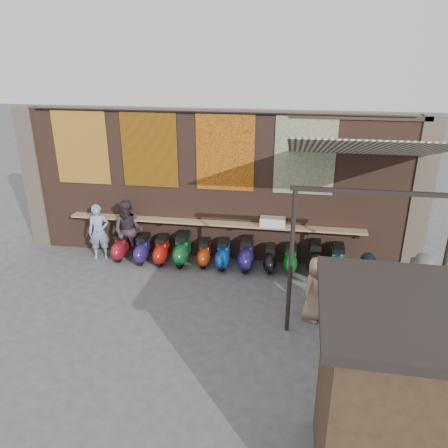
# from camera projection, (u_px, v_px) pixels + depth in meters

# --- Properties ---
(ground) EXTENTS (70.00, 70.00, 0.00)m
(ground) POSITION_uv_depth(u_px,v_px,m) (195.00, 305.00, 9.97)
(ground) COLOR #474749
(ground) RESTS_ON ground
(brick_wall) EXTENTS (10.00, 0.40, 4.00)m
(brick_wall) POSITION_uv_depth(u_px,v_px,m) (215.00, 187.00, 11.69)
(brick_wall) COLOR brown
(brick_wall) RESTS_ON ground
(pier_left) EXTENTS (0.50, 0.50, 4.00)m
(pier_left) POSITION_uv_depth(u_px,v_px,m) (36.00, 178.00, 12.47)
(pier_left) COLOR #4C4238
(pier_left) RESTS_ON ground
(pier_right) EXTENTS (0.50, 0.50, 4.00)m
(pier_right) POSITION_uv_depth(u_px,v_px,m) (419.00, 197.00, 10.92)
(pier_right) COLOR #4C4238
(pier_right) RESTS_ON ground
(eating_counter) EXTENTS (8.00, 0.32, 0.05)m
(eating_counter) POSITION_uv_depth(u_px,v_px,m) (213.00, 223.00, 11.69)
(eating_counter) COLOR #9E7A51
(eating_counter) RESTS_ON brick_wall
(shelf_box) EXTENTS (0.65, 0.29, 0.24)m
(shelf_box) POSITION_uv_depth(u_px,v_px,m) (273.00, 222.00, 11.37)
(shelf_box) COLOR white
(shelf_box) RESTS_ON eating_counter
(tapestry_redgold) EXTENTS (1.50, 0.02, 2.00)m
(tapestry_redgold) POSITION_uv_depth(u_px,v_px,m) (81.00, 147.00, 11.65)
(tapestry_redgold) COLOR maroon
(tapestry_redgold) RESTS_ON brick_wall
(tapestry_sun) EXTENTS (1.50, 0.02, 2.00)m
(tapestry_sun) POSITION_uv_depth(u_px,v_px,m) (149.00, 150.00, 11.37)
(tapestry_sun) COLOR #CC720C
(tapestry_sun) RESTS_ON brick_wall
(tapestry_orange) EXTENTS (1.50, 0.02, 2.00)m
(tapestry_orange) POSITION_uv_depth(u_px,v_px,m) (225.00, 152.00, 11.07)
(tapestry_orange) COLOR #B76516
(tapestry_orange) RESTS_ON brick_wall
(tapestry_multi) EXTENTS (1.50, 0.02, 2.00)m
(tapestry_multi) POSITION_uv_depth(u_px,v_px,m) (305.00, 155.00, 10.77)
(tapestry_multi) COLOR #2B449D
(tapestry_multi) RESTS_ON brick_wall
(hang_rail) EXTENTS (9.50, 0.06, 0.06)m
(hang_rail) POSITION_uv_depth(u_px,v_px,m) (213.00, 113.00, 10.74)
(hang_rail) COLOR black
(hang_rail) RESTS_ON brick_wall
(scooter_stool_0) EXTENTS (0.34, 0.77, 0.73)m
(scooter_stool_0) POSITION_uv_depth(u_px,v_px,m) (121.00, 246.00, 12.07)
(scooter_stool_0) COLOR maroon
(scooter_stool_0) RESTS_ON ground
(scooter_stool_1) EXTENTS (0.35, 0.77, 0.74)m
(scooter_stool_1) POSITION_uv_depth(u_px,v_px,m) (143.00, 249.00, 11.90)
(scooter_stool_1) COLOR navy
(scooter_stool_1) RESTS_ON ground
(scooter_stool_2) EXTENTS (0.35, 0.77, 0.73)m
(scooter_stool_2) POSITION_uv_depth(u_px,v_px,m) (162.00, 250.00, 11.85)
(scooter_stool_2) COLOR #B0190D
(scooter_stool_2) RESTS_ON ground
(scooter_stool_3) EXTENTS (0.39, 0.87, 0.83)m
(scooter_stool_3) POSITION_uv_depth(u_px,v_px,m) (183.00, 249.00, 11.78)
(scooter_stool_3) COLOR #0F4D23
(scooter_stool_3) RESTS_ON ground
(scooter_stool_4) EXTENTS (0.32, 0.72, 0.68)m
(scooter_stool_4) POSITION_uv_depth(u_px,v_px,m) (205.00, 253.00, 11.73)
(scooter_stool_4) COLOR maroon
(scooter_stool_4) RESTS_ON ground
(scooter_stool_5) EXTENTS (0.35, 0.77, 0.73)m
(scooter_stool_5) POSITION_uv_depth(u_px,v_px,m) (223.00, 254.00, 11.60)
(scooter_stool_5) COLOR #0D3B96
(scooter_stool_5) RESTS_ON ground
(scooter_stool_6) EXTENTS (0.39, 0.86, 0.81)m
(scooter_stool_6) POSITION_uv_depth(u_px,v_px,m) (246.00, 254.00, 11.51)
(scooter_stool_6) COLOR #1F154F
(scooter_stool_6) RESTS_ON ground
(scooter_stool_7) EXTENTS (0.32, 0.71, 0.67)m
(scooter_stool_7) POSITION_uv_depth(u_px,v_px,m) (270.00, 258.00, 11.44)
(scooter_stool_7) COLOR black
(scooter_stool_7) RESTS_ON ground
(scooter_stool_8) EXTENTS (0.34, 0.75, 0.71)m
(scooter_stool_8) POSITION_uv_depth(u_px,v_px,m) (290.00, 259.00, 11.37)
(scooter_stool_8) COLOR #0D5E16
(scooter_stool_8) RESTS_ON ground
(scooter_stool_9) EXTENTS (0.39, 0.87, 0.82)m
(scooter_stool_9) POSITION_uv_depth(u_px,v_px,m) (315.00, 258.00, 11.27)
(scooter_stool_9) COLOR black
(scooter_stool_9) RESTS_ON ground
(scooter_stool_10) EXTENTS (0.38, 0.84, 0.79)m
(scooter_stool_10) POSITION_uv_depth(u_px,v_px,m) (338.00, 261.00, 11.16)
(scooter_stool_10) COLOR #1C7062
(scooter_stool_10) RESTS_ON ground
(diner_left) EXTENTS (0.66, 0.54, 1.55)m
(diner_left) POSITION_uv_depth(u_px,v_px,m) (99.00, 232.00, 11.98)
(diner_left) COLOR #8694C3
(diner_left) RESTS_ON ground
(diner_right) EXTENTS (0.85, 0.67, 1.71)m
(diner_right) POSITION_uv_depth(u_px,v_px,m) (129.00, 231.00, 11.82)
(diner_right) COLOR #32272E
(diner_right) RESTS_ON ground
(shopper_navy) EXTENTS (1.16, 0.96, 1.86)m
(shopper_navy) POSITION_uv_depth(u_px,v_px,m) (365.00, 296.00, 8.59)
(shopper_navy) COLOR black
(shopper_navy) RESTS_ON ground
(shopper_grey) EXTENTS (1.13, 1.08, 1.54)m
(shopper_grey) POSITION_uv_depth(u_px,v_px,m) (419.00, 287.00, 9.20)
(shopper_grey) COLOR #525155
(shopper_grey) RESTS_ON ground
(shopper_tan) EXTENTS (0.82, 0.84, 1.46)m
(shopper_tan) POSITION_uv_depth(u_px,v_px,m) (316.00, 289.00, 9.21)
(shopper_tan) COLOR #8D715A
(shopper_tan) RESTS_ON ground
(market_stall) EXTENTS (2.51, 1.90, 2.68)m
(market_stall) POSITION_uv_depth(u_px,v_px,m) (424.00, 409.00, 5.35)
(market_stall) COLOR black
(market_stall) RESTS_ON ground
(stall_roof) EXTENTS (2.81, 2.18, 0.12)m
(stall_roof) POSITION_uv_depth(u_px,v_px,m) (446.00, 312.00, 4.83)
(stall_roof) COLOR black
(stall_roof) RESTS_ON market_stall
(stall_sign) EXTENTS (1.20, 0.06, 0.50)m
(stall_sign) POSITION_uv_depth(u_px,v_px,m) (415.00, 323.00, 6.00)
(stall_sign) COLOR gold
(stall_sign) RESTS_ON market_stall
(stall_shelf) EXTENTS (2.05, 0.14, 0.06)m
(stall_shelf) POSITION_uv_depth(u_px,v_px,m) (404.00, 379.00, 6.36)
(stall_shelf) COLOR #473321
(stall_shelf) RESTS_ON market_stall
(awning_canvas) EXTENTS (3.20, 3.28, 0.97)m
(awning_canvas) POSITION_uv_depth(u_px,v_px,m) (367.00, 148.00, 8.94)
(awning_canvas) COLOR beige
(awning_canvas) RESTS_ON brick_wall
(awning_ledger) EXTENTS (3.30, 0.08, 0.12)m
(awning_ledger) POSITION_uv_depth(u_px,v_px,m) (359.00, 117.00, 10.25)
(awning_ledger) COLOR #33261C
(awning_ledger) RESTS_ON brick_wall
(awning_header) EXTENTS (3.00, 0.08, 0.08)m
(awning_header) POSITION_uv_depth(u_px,v_px,m) (375.00, 192.00, 7.74)
(awning_header) COLOR black
(awning_header) RESTS_ON awning_post_left
(awning_post_left) EXTENTS (0.09, 0.09, 3.10)m
(awning_post_left) POSITION_uv_depth(u_px,v_px,m) (291.00, 263.00, 8.53)
(awning_post_left) COLOR black
(awning_post_left) RESTS_ON ground
(awning_post_right) EXTENTS (0.09, 0.09, 3.10)m
(awning_post_right) POSITION_uv_depth(u_px,v_px,m) (443.00, 274.00, 8.11)
(awning_post_right) COLOR black
(awning_post_right) RESTS_ON ground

